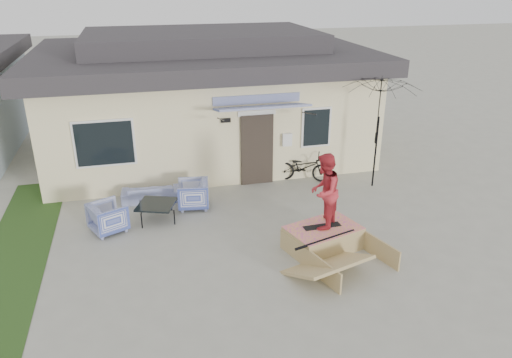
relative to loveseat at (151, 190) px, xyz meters
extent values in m
plane|color=gray|center=(2.12, -4.03, -0.31)|extent=(90.00, 90.00, 0.00)
cube|color=#213E17|center=(-3.08, -2.03, -0.30)|extent=(1.40, 8.00, 0.01)
cube|color=beige|center=(2.12, 3.97, 1.19)|extent=(10.00, 7.00, 3.00)
cube|color=#29292F|center=(2.12, 3.97, 2.94)|extent=(10.80, 7.80, 0.50)
cube|color=#29292F|center=(2.12, 3.97, 3.49)|extent=(7.50, 4.50, 0.60)
cube|color=#2F261F|center=(3.12, 0.43, 0.74)|extent=(0.95, 0.08, 2.10)
cube|color=white|center=(-1.08, 0.44, 1.29)|extent=(1.60, 0.06, 1.30)
cube|color=white|center=(4.92, 0.44, 1.29)|extent=(0.90, 0.06, 1.20)
cube|color=#2E4098|center=(3.12, -0.08, 2.14)|extent=(2.50, 1.09, 0.29)
imported|color=#2E4098|center=(0.00, 0.00, 0.00)|extent=(1.61, 0.57, 0.62)
imported|color=#2E4098|center=(-1.09, -1.52, 0.09)|extent=(0.99, 1.02, 0.80)
imported|color=#2E4098|center=(1.07, -0.70, 0.10)|extent=(0.85, 0.89, 0.82)
cube|color=black|center=(0.09, -1.18, -0.09)|extent=(1.14, 1.14, 0.44)
imported|color=black|center=(4.51, 0.29, 0.22)|extent=(1.75, 1.18, 1.06)
cylinder|color=black|center=(6.37, -0.58, 0.74)|extent=(0.05, 0.05, 2.10)
imported|color=black|center=(6.37, -0.58, 1.44)|extent=(2.22, 2.06, 0.90)
cube|color=black|center=(3.63, -3.50, 0.24)|extent=(0.87, 0.25, 0.05)
imported|color=#BC2B34|center=(3.63, -3.50, 1.13)|extent=(1.03, 1.06, 1.72)
camera|label=1|loc=(-0.18, -12.55, 5.51)|focal=34.31mm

